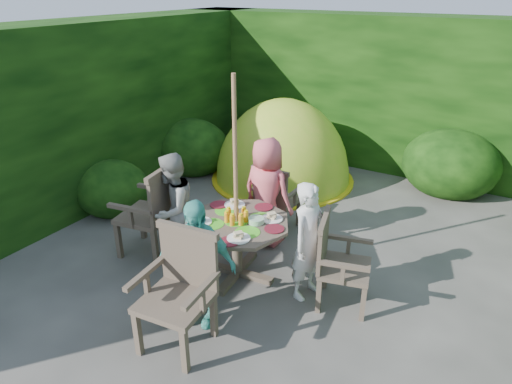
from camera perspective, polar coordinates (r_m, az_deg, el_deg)
The scene contains 13 objects.
ground at distance 4.98m, azimuth 8.83°, elevation -11.91°, with size 60.00×60.00×0.00m, color #42403B.
hedge_enclosure at distance 5.56m, azimuth 15.01°, elevation 6.05°, with size 9.00×9.00×2.50m.
patio_table at distance 4.85m, azimuth -2.39°, elevation -4.75°, with size 1.28×1.28×0.81m.
parasol_pole at distance 4.61m, azimuth -2.55°, elevation 1.04°, with size 0.04×0.04×2.20m, color brown.
garden_chair_right at distance 4.55m, azimuth 10.11°, elevation -8.46°, with size 0.60×0.65×0.91m.
garden_chair_left at distance 5.38m, azimuth -12.79°, elevation -2.23°, with size 0.67×0.73×1.06m.
garden_chair_back at distance 5.79m, azimuth 2.43°, elevation -0.72°, with size 0.53×0.47×0.87m.
garden_chair_front at distance 4.07m, azimuth -9.49°, elevation -11.78°, with size 0.67×0.61×1.02m.
child_right at distance 4.56m, azimuth 6.62°, elevation -6.16°, with size 0.45×0.30×1.24m, color silver.
child_left at distance 5.18m, azimuth -10.37°, elevation -2.11°, with size 0.63×0.49×1.29m, color gray.
child_back at distance 5.45m, azimuth 1.34°, elevation -0.03°, with size 0.66×0.43×1.34m, color #E9606A.
child_front at distance 4.22m, azimuth -7.40°, elevation -8.78°, with size 0.74×0.31×1.26m, color #4FBAAB.
dome_tent at distance 7.53m, azimuth 3.27°, elevation 1.59°, with size 2.68×2.68×2.65m.
Camera 1 is at (1.38, -3.78, 2.94)m, focal length 32.00 mm.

